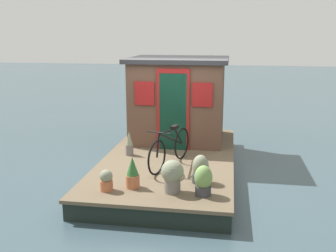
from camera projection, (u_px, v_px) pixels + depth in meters
The scene contains 10 objects.
ground_plane at pixel (169, 173), 8.35m from camera, with size 60.00×60.00×0.00m, color #384C54.
houseboat_deck at pixel (169, 164), 8.30m from camera, with size 5.04×2.69×0.38m.
houseboat_cabin at pixel (179, 99), 9.38m from camera, with size 2.02×2.32×1.98m.
bicycle at pixel (170, 148), 7.55m from camera, with size 1.65×0.66×0.79m.
potted_plant_sage at pixel (133, 173), 6.51m from camera, with size 0.23×0.23×0.54m.
potted_plant_ivy at pixel (129, 144), 8.27m from camera, with size 0.17×0.17×0.52m.
potted_plant_basil at pixel (200, 170), 6.74m from camera, with size 0.29×0.29×0.50m.
potted_plant_geranium at pixel (172, 175), 6.30m from camera, with size 0.37×0.37×0.54m.
potted_plant_thyme at pixel (106, 180), 6.40m from camera, with size 0.22×0.22×0.36m.
potted_plant_rosemary at pixel (203, 181), 6.20m from camera, with size 0.29×0.29×0.50m.
Camera 1 is at (-7.79, -1.23, 2.90)m, focal length 41.69 mm.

